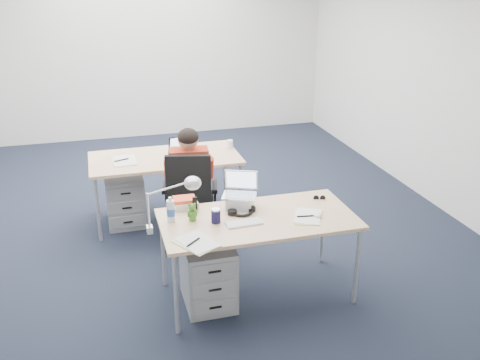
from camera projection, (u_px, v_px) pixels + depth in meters
name	position (u px, v px, depth m)	size (l,w,h in m)	color
floor	(182.00, 227.00, 5.82)	(7.00, 7.00, 0.00)	black
room	(175.00, 69.00, 5.18)	(6.02, 7.02, 2.80)	beige
desk_near	(258.00, 223.00, 4.39)	(1.60, 0.80, 0.73)	tan
desk_far	(165.00, 161.00, 5.78)	(1.60, 0.80, 0.73)	tan
office_chair	(191.00, 219.00, 5.33)	(0.79, 0.79, 1.04)	black
seated_person	(189.00, 183.00, 5.37)	(0.40, 0.69, 1.22)	#AC3118
drawer_pedestal_near	(208.00, 274.00, 4.43)	(0.40, 0.50, 0.55)	#A4A7A9
drawer_pedestal_far	(125.00, 199.00, 5.84)	(0.40, 0.50, 0.55)	#A4A7A9
silver_laptop	(240.00, 191.00, 4.50)	(0.28, 0.22, 0.30)	silver
wireless_keyboard	(244.00, 223.00, 4.27)	(0.29, 0.12, 0.01)	white
computer_mouse	(318.00, 215.00, 4.38)	(0.06, 0.10, 0.04)	white
headphones	(242.00, 211.00, 4.45)	(0.25, 0.19, 0.04)	black
can_koozie	(216.00, 216.00, 4.27)	(0.07, 0.07, 0.12)	#17133D
water_bottle	(171.00, 209.00, 4.27)	(0.07, 0.07, 0.21)	silver
bear_figurine	(192.00, 212.00, 4.30)	(0.08, 0.06, 0.15)	#276D1D
book_stack	(185.00, 203.00, 4.54)	(0.20, 0.15, 0.09)	silver
cordless_phone	(195.00, 205.00, 4.44)	(0.04, 0.02, 0.14)	black
papers_left	(196.00, 243.00, 3.97)	(0.23, 0.32, 0.01)	#E3E987
papers_right	(307.00, 217.00, 4.38)	(0.21, 0.30, 0.01)	#E3E987
sunglasses	(319.00, 198.00, 4.71)	(0.11, 0.05, 0.02)	black
desk_lamp	(166.00, 204.00, 4.08)	(0.39, 0.14, 0.45)	silver
dark_laptop	(187.00, 147.00, 5.70)	(0.32, 0.31, 0.24)	black
far_cup	(230.00, 144.00, 6.01)	(0.07, 0.07, 0.10)	white
far_papers	(124.00, 161.00, 5.62)	(0.24, 0.34, 0.01)	white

